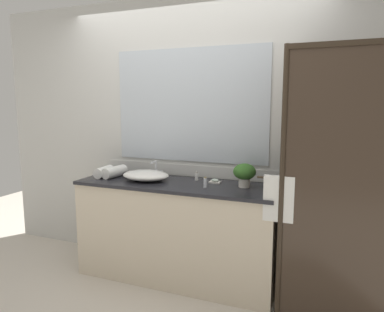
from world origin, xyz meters
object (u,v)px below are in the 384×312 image
(potted_plant, at_px, (245,173))
(amenity_bottle_shampoo, at_px, (268,180))
(soap_dish, at_px, (215,181))
(rolled_towel_near_edge, at_px, (104,172))
(faucet, at_px, (156,171))
(sink_basin, at_px, (146,175))
(rolled_towel_middle, at_px, (115,172))
(amenity_bottle_conditioner, at_px, (205,182))
(amenity_bottle_lotion, at_px, (197,176))

(potted_plant, xyz_separation_m, amenity_bottle_shampoo, (0.18, 0.13, -0.08))
(soap_dish, xyz_separation_m, rolled_towel_near_edge, (-1.08, -0.14, 0.03))
(faucet, relative_size, amenity_bottle_shampoo, 1.81)
(sink_basin, relative_size, rolled_towel_middle, 1.72)
(sink_basin, xyz_separation_m, amenity_bottle_shampoo, (1.09, 0.20, -0.00))
(sink_basin, distance_m, amenity_bottle_conditioner, 0.61)
(rolled_towel_near_edge, bearing_deg, soap_dish, 7.44)
(faucet, distance_m, rolled_towel_middle, 0.39)
(sink_basin, distance_m, amenity_bottle_shampoo, 1.11)
(amenity_bottle_shampoo, xyz_separation_m, rolled_towel_near_edge, (-1.54, -0.21, 0.00))
(rolled_towel_middle, bearing_deg, rolled_towel_near_edge, -171.65)
(soap_dish, relative_size, amenity_bottle_lotion, 1.23)
(potted_plant, height_order, rolled_towel_middle, potted_plant)
(amenity_bottle_lotion, bearing_deg, rolled_towel_middle, -168.54)
(sink_basin, height_order, faucet, faucet)
(potted_plant, relative_size, soap_dish, 2.01)
(faucet, height_order, amenity_bottle_lotion, faucet)
(potted_plant, bearing_deg, amenity_bottle_lotion, 168.08)
(soap_dish, bearing_deg, amenity_bottle_shampoo, 8.61)
(sink_basin, relative_size, rolled_towel_near_edge, 1.83)
(amenity_bottle_shampoo, bearing_deg, sink_basin, -169.50)
(rolled_towel_middle, bearing_deg, amenity_bottle_lotion, 11.46)
(amenity_bottle_shampoo, bearing_deg, amenity_bottle_lotion, -176.83)
(amenity_bottle_conditioner, distance_m, amenity_bottle_lotion, 0.29)
(potted_plant, distance_m, amenity_bottle_conditioner, 0.34)
(sink_basin, bearing_deg, potted_plant, 4.22)
(rolled_towel_middle, bearing_deg, amenity_bottle_conditioner, -4.63)
(faucet, distance_m, potted_plant, 0.92)
(rolled_towel_near_edge, distance_m, rolled_towel_middle, 0.11)
(rolled_towel_near_edge, bearing_deg, amenity_bottle_lotion, 11.08)
(amenity_bottle_lotion, bearing_deg, amenity_bottle_conditioner, -54.79)
(sink_basin, relative_size, amenity_bottle_conditioner, 4.90)
(soap_dish, xyz_separation_m, amenity_bottle_lotion, (-0.19, 0.03, 0.02))
(faucet, distance_m, rolled_towel_near_edge, 0.50)
(amenity_bottle_shampoo, relative_size, rolled_towel_middle, 0.36)
(potted_plant, xyz_separation_m, rolled_towel_near_edge, (-1.36, -0.08, -0.07))
(rolled_towel_middle, bearing_deg, sink_basin, -1.21)
(rolled_towel_near_edge, bearing_deg, rolled_towel_middle, 8.35)
(amenity_bottle_shampoo, bearing_deg, rolled_towel_middle, -172.25)
(soap_dish, distance_m, rolled_towel_near_edge, 1.09)
(amenity_bottle_conditioner, height_order, rolled_towel_near_edge, rolled_towel_near_edge)
(potted_plant, bearing_deg, faucet, 171.65)
(sink_basin, relative_size, amenity_bottle_shampoo, 4.71)
(amenity_bottle_shampoo, distance_m, amenity_bottle_lotion, 0.65)
(sink_basin, bearing_deg, soap_dish, 11.88)
(sink_basin, height_order, amenity_bottle_lotion, sink_basin)
(amenity_bottle_lotion, relative_size, rolled_towel_near_edge, 0.34)
(faucet, bearing_deg, potted_plant, -8.35)
(potted_plant, relative_size, amenity_bottle_shampoo, 2.14)
(potted_plant, relative_size, rolled_towel_middle, 0.78)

